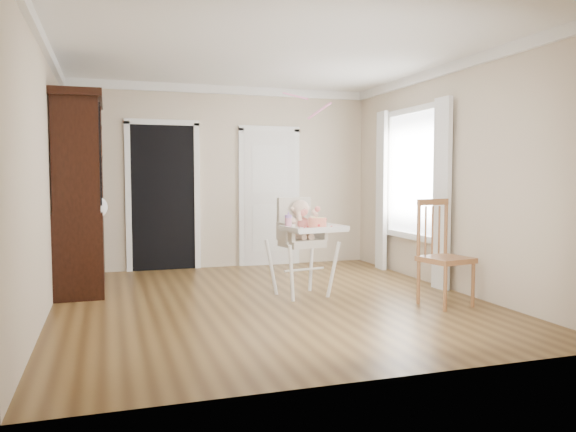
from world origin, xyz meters
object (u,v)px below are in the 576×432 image
object	(u,v)px
high_chair	(302,234)
dining_chair	(443,256)
cake	(317,223)
sippy_cup	(288,221)
china_cabinet	(79,194)

from	to	relation	value
high_chair	dining_chair	size ratio (longest dim) A/B	1.02
high_chair	cake	world-z (taller)	high_chair
high_chair	sippy_cup	bearing A→B (deg)	-151.09
dining_chair	high_chair	bearing A→B (deg)	134.23
high_chair	china_cabinet	world-z (taller)	china_cabinet
high_chair	cake	size ratio (longest dim) A/B	4.51
sippy_cup	high_chair	bearing A→B (deg)	39.22
high_chair	sippy_cup	world-z (taller)	high_chair
sippy_cup	dining_chair	distance (m)	1.69
high_chair	cake	xyz separation A→B (m)	(0.08, -0.27, 0.15)
high_chair	china_cabinet	xyz separation A→B (m)	(-2.41, 1.08, 0.45)
china_cabinet	high_chair	bearing A→B (deg)	-24.23
dining_chair	china_cabinet	bearing A→B (deg)	140.78
sippy_cup	china_cabinet	xyz separation A→B (m)	(-2.19, 1.27, 0.28)
high_chair	sippy_cup	size ratio (longest dim) A/B	6.07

